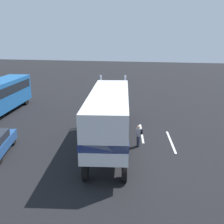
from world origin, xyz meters
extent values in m
plane|color=black|center=(0.00, 0.00, 0.00)|extent=(120.00, 120.00, 0.00)
cube|color=silver|center=(-2.88, -3.50, 0.01)|extent=(4.38, 0.80, 0.01)
cube|color=silver|center=(-4.29, -5.89, 0.01)|extent=(4.38, 0.75, 0.01)
cube|color=#193399|center=(1.30, -0.33, 1.70)|extent=(2.14, 2.73, 1.20)
cube|color=#193399|center=(-0.28, -0.56, 2.20)|extent=(1.74, 2.67, 2.20)
cube|color=silver|center=(2.23, -0.20, 1.70)|extent=(0.38, 2.09, 1.08)
cube|color=#193399|center=(1.30, -0.33, 1.76)|extent=(2.15, 2.77, 0.36)
cylinder|color=silver|center=(-0.98, 0.45, 2.80)|extent=(0.18, 0.18, 3.40)
cylinder|color=silver|center=(-0.67, -1.73, 2.80)|extent=(0.18, 0.18, 3.40)
cube|color=silver|center=(-6.56, -1.47, 2.75)|extent=(10.76, 4.08, 2.80)
cube|color=#193399|center=(-6.56, -1.47, 2.33)|extent=(10.77, 4.12, 0.44)
cylinder|color=silver|center=(-0.05, 0.79, 0.95)|extent=(1.38, 0.82, 0.64)
cylinder|color=black|center=(1.44, 0.80, 0.55)|extent=(1.13, 0.45, 1.10)
cylinder|color=black|center=(1.76, -1.38, 0.55)|extent=(1.13, 0.45, 1.10)
cylinder|color=black|center=(-0.83, 0.47, 0.55)|extent=(1.13, 0.45, 1.10)
cylinder|color=black|center=(-0.52, -1.70, 0.55)|extent=(1.13, 0.45, 1.10)
cylinder|color=black|center=(-5.73, -0.24, 0.55)|extent=(1.13, 0.45, 1.10)
cylinder|color=black|center=(-5.42, -2.41, 0.55)|extent=(1.13, 0.45, 1.10)
cylinder|color=black|center=(-10.93, -0.99, 0.55)|extent=(1.13, 0.45, 1.10)
cylinder|color=black|center=(-10.61, -3.17, 0.55)|extent=(1.13, 0.45, 1.10)
cylinder|color=#2D3347|center=(-5.75, -3.50, 0.41)|extent=(0.18, 0.18, 0.82)
cylinder|color=#2D3347|center=(-5.61, -3.44, 0.41)|extent=(0.18, 0.18, 0.82)
cylinder|color=gray|center=(-5.68, -3.47, 1.11)|extent=(0.34, 0.34, 0.58)
sphere|color=tan|center=(-5.68, -3.47, 1.51)|extent=(0.23, 0.23, 0.23)
cube|color=black|center=(-5.60, -3.65, 1.14)|extent=(0.30, 0.25, 0.36)
cylinder|color=black|center=(3.81, 13.04, 0.50)|extent=(1.02, 0.38, 1.00)
cylinder|color=black|center=(4.05, 10.80, 0.50)|extent=(1.02, 0.38, 1.00)
cylinder|color=black|center=(-7.18, 5.76, 0.32)|extent=(0.67, 0.38, 0.64)
camera|label=1|loc=(-23.69, -5.01, 7.89)|focal=42.10mm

